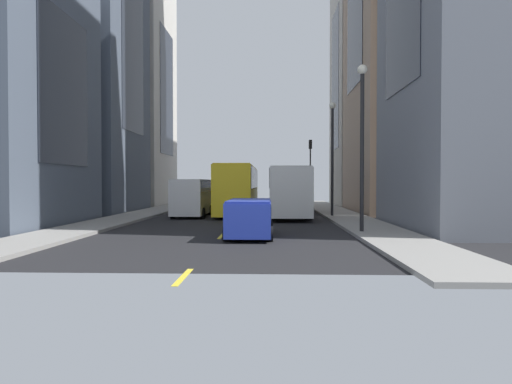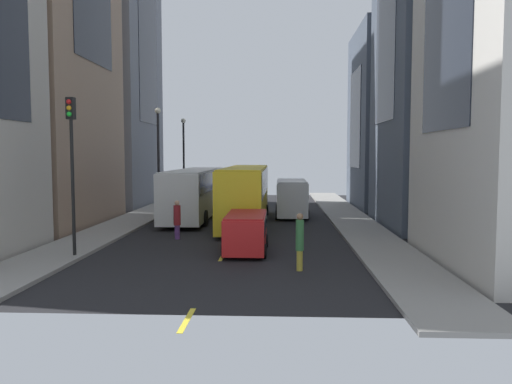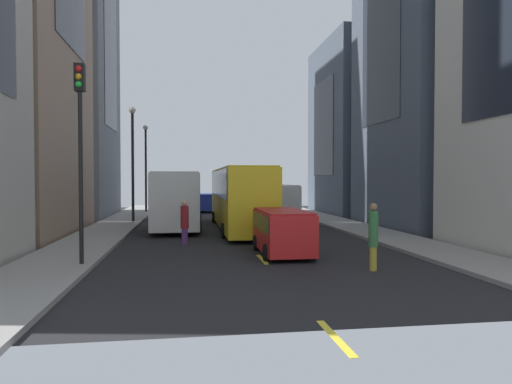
{
  "view_description": "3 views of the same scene",
  "coord_description": "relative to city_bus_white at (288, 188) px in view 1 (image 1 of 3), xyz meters",
  "views": [
    {
      "loc": [
        -2.18,
        31.77,
        2.34
      ],
      "look_at": [
        -1.11,
        0.72,
        1.7
      ],
      "focal_mm": 30.79,
      "sensor_mm": 36.0,
      "label": 1
    },
    {
      "loc": [
        2.43,
        -33.92,
        4.37
      ],
      "look_at": [
        0.72,
        3.15,
        1.62
      ],
      "focal_mm": 35.34,
      "sensor_mm": 36.0,
      "label": 2
    },
    {
      "loc": [
        -2.71,
        -29.12,
        2.94
      ],
      "look_at": [
        1.63,
        -0.19,
        2.14
      ],
      "focal_mm": 32.16,
      "sensor_mm": 36.0,
      "label": 3
    }
  ],
  "objects": [
    {
      "name": "building_east_1",
      "position": [
        15.77,
        -3.1,
        12.11
      ],
      "size": [
        7.33,
        9.75,
        28.24
      ],
      "color": "#4C5666",
      "rests_on": "ground"
    },
    {
      "name": "ground_plane",
      "position": [
        3.36,
        -0.28,
        -2.01
      ],
      "size": [
        41.17,
        41.17,
        0.0
      ],
      "primitive_type": "plane",
      "color": "black"
    },
    {
      "name": "sidewalk_east",
      "position": [
        10.55,
        -0.28,
        -1.93
      ],
      "size": [
        2.79,
        44.0,
        0.15
      ],
      "primitive_type": "cube",
      "color": "gray",
      "rests_on": "ground"
    },
    {
      "name": "city_bus_white",
      "position": [
        0.0,
        0.0,
        0.0
      ],
      "size": [
        2.8,
        12.42,
        3.35
      ],
      "color": "silver",
      "rests_on": "ground"
    },
    {
      "name": "streetlamp_near",
      "position": [
        -2.93,
        1.85,
        2.75
      ],
      "size": [
        0.44,
        0.44,
        7.6
      ],
      "color": "black",
      "rests_on": "ground"
    },
    {
      "name": "lane_stripe_4",
      "position": [
        3.36,
        12.32,
        -2.0
      ],
      "size": [
        0.16,
        2.0,
        0.01
      ],
      "primitive_type": "cube",
      "color": "yellow",
      "rests_on": "ground"
    },
    {
      "name": "lane_stripe_2",
      "position": [
        3.36,
        -4.48,
        -2.0
      ],
      "size": [
        0.16,
        2.0,
        0.01
      ],
      "primitive_type": "cube",
      "color": "yellow",
      "rests_on": "ground"
    },
    {
      "name": "building_west_0",
      "position": [
        -8.67,
        -14.2,
        10.91
      ],
      "size": [
        6.57,
        8.68,
        25.84
      ],
      "color": "#B7B2A8",
      "rests_on": "ground"
    },
    {
      "name": "lane_stripe_3",
      "position": [
        3.36,
        3.92,
        -2.0
      ],
      "size": [
        0.16,
        2.0,
        0.01
      ],
      "primitive_type": "cube",
      "color": "yellow",
      "rests_on": "ground"
    },
    {
      "name": "streetlamp_far",
      "position": [
        -2.93,
        11.5,
        2.71
      ],
      "size": [
        0.44,
        0.44,
        7.52
      ],
      "color": "black",
      "rests_on": "ground"
    },
    {
      "name": "lane_stripe_1",
      "position": [
        3.36,
        -12.88,
        -2.0
      ],
      "size": [
        0.16,
        2.0,
        0.01
      ],
      "primitive_type": "cube",
      "color": "yellow",
      "rests_on": "ground"
    },
    {
      "name": "lane_stripe_5",
      "position": [
        3.36,
        20.72,
        -2.0
      ],
      "size": [
        0.16,
        2.0,
        0.01
      ],
      "primitive_type": "cube",
      "color": "yellow",
      "rests_on": "ground"
    },
    {
      "name": "streetcar_yellow",
      "position": [
        3.67,
        -2.28,
        0.12
      ],
      "size": [
        2.7,
        13.66,
        3.59
      ],
      "color": "yellow",
      "rests_on": "ground"
    },
    {
      "name": "building_east_0",
      "position": [
        16.8,
        -14.29,
        9.79
      ],
      "size": [
        9.4,
        10.03,
        23.59
      ],
      "color": "beige",
      "rests_on": "ground"
    },
    {
      "name": "pedestrian_walking_far",
      "position": [
        0.52,
        -8.57,
        -0.94
      ],
      "size": [
        0.37,
        0.37,
        2.02
      ],
      "rotation": [
        0.0,
        0.0,
        0.13
      ],
      "color": "#593372",
      "rests_on": "ground"
    },
    {
      "name": "sidewalk_west",
      "position": [
        -3.82,
        -0.28,
        -1.93
      ],
      "size": [
        2.79,
        44.0,
        0.15
      ],
      "primitive_type": "cube",
      "color": "gray",
      "rests_on": "ground"
    },
    {
      "name": "car_blue_0",
      "position": [
        2.1,
        12.7,
        -1.06
      ],
      "size": [
        2.0,
        4.24,
        1.62
      ],
      "color": "#2338AD",
      "rests_on": "ground"
    },
    {
      "name": "car_red_1",
      "position": [
        4.32,
        -11.93,
        -0.98
      ],
      "size": [
        1.91,
        4.12,
        1.75
      ],
      "color": "red",
      "rests_on": "ground"
    },
    {
      "name": "lane_stripe_0",
      "position": [
        3.36,
        -21.28,
        -2.0
      ],
      "size": [
        0.16,
        2.0,
        0.01
      ],
      "primitive_type": "cube",
      "color": "yellow",
      "rests_on": "ground"
    },
    {
      "name": "pedestrian_crossing_near",
      "position": [
        6.57,
        -15.42,
        -0.83
      ],
      "size": [
        0.31,
        0.31,
        2.18
      ],
      "rotation": [
        0.0,
        0.0,
        4.13
      ],
      "color": "gold",
      "rests_on": "ground"
    },
    {
      "name": "traffic_light_near_corner",
      "position": [
        -2.83,
        -13.61,
        2.66
      ],
      "size": [
        0.32,
        0.44,
        6.58
      ],
      "color": "black",
      "rests_on": "ground"
    },
    {
      "name": "delivery_van_white",
      "position": [
        6.68,
        1.19,
        -0.5
      ],
      "size": [
        2.25,
        5.56,
        2.58
      ],
      "color": "white",
      "rests_on": "ground"
    }
  ]
}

